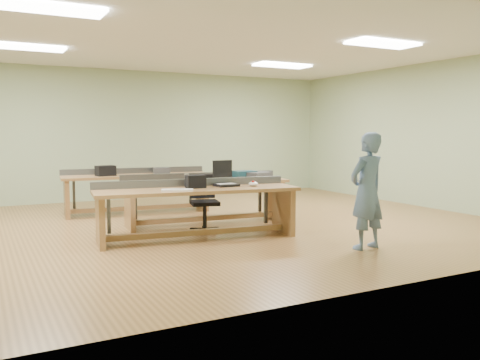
% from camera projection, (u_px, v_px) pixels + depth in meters
% --- Properties ---
extents(floor, '(10.00, 10.00, 0.00)m').
position_uv_depth(floor, '(203.00, 226.00, 8.53)').
color(floor, olive).
rests_on(floor, ground).
extents(ceiling, '(10.00, 10.00, 0.00)m').
position_uv_depth(ceiling, '(201.00, 44.00, 8.25)').
color(ceiling, silver).
rests_on(ceiling, wall_back).
extents(wall_back, '(10.00, 0.04, 3.00)m').
position_uv_depth(wall_back, '(135.00, 135.00, 11.92)').
color(wall_back, '#92A77F').
rests_on(wall_back, floor).
extents(wall_front, '(10.00, 0.04, 3.00)m').
position_uv_depth(wall_front, '(367.00, 139.00, 4.86)').
color(wall_front, '#92A77F').
rests_on(wall_front, floor).
extents(wall_right, '(0.04, 8.00, 3.00)m').
position_uv_depth(wall_right, '(420.00, 135.00, 10.69)').
color(wall_right, '#92A77F').
rests_on(wall_right, floor).
extents(fluor_panels, '(6.20, 3.50, 0.03)m').
position_uv_depth(fluor_panels, '(201.00, 46.00, 8.25)').
color(fluor_panels, white).
rests_on(fluor_panels, ceiling).
extents(workbench_front, '(3.05, 1.17, 0.86)m').
position_uv_depth(workbench_front, '(197.00, 201.00, 7.46)').
color(workbench_front, olive).
rests_on(workbench_front, floor).
extents(workbench_mid, '(2.86, 1.02, 0.86)m').
position_uv_depth(workbench_mid, '(206.00, 192.00, 8.68)').
color(workbench_mid, olive).
rests_on(workbench_mid, floor).
extents(workbench_back, '(2.88, 1.04, 0.86)m').
position_uv_depth(workbench_back, '(137.00, 184.00, 9.86)').
color(workbench_back, olive).
rests_on(workbench_back, floor).
extents(person, '(0.62, 0.45, 1.57)m').
position_uv_depth(person, '(367.00, 191.00, 6.78)').
color(person, slate).
rests_on(person, floor).
extents(laptop_base, '(0.34, 0.28, 0.04)m').
position_uv_depth(laptop_base, '(226.00, 185.00, 7.70)').
color(laptop_base, black).
rests_on(laptop_base, workbench_front).
extents(laptop_screen, '(0.33, 0.03, 0.26)m').
position_uv_depth(laptop_screen, '(222.00, 169.00, 7.79)').
color(laptop_screen, black).
rests_on(laptop_screen, laptop_base).
extents(keyboard, '(0.46, 0.29, 0.03)m').
position_uv_depth(keyboard, '(177.00, 190.00, 7.09)').
color(keyboard, beige).
rests_on(keyboard, workbench_front).
extents(trackball_mouse, '(0.14, 0.17, 0.07)m').
position_uv_depth(trackball_mouse, '(253.00, 184.00, 7.71)').
color(trackball_mouse, white).
rests_on(trackball_mouse, workbench_front).
extents(camera_bag, '(0.29, 0.20, 0.19)m').
position_uv_depth(camera_bag, '(196.00, 182.00, 7.46)').
color(camera_bag, black).
rests_on(camera_bag, workbench_front).
extents(task_chair, '(0.58, 0.58, 0.89)m').
position_uv_depth(task_chair, '(204.00, 211.00, 8.03)').
color(task_chair, black).
rests_on(task_chair, floor).
extents(parts_bin_teal, '(0.39, 0.31, 0.13)m').
position_uv_depth(parts_bin_teal, '(245.00, 174.00, 9.06)').
color(parts_bin_teal, '#13333E').
rests_on(parts_bin_teal, workbench_mid).
extents(parts_bin_grey, '(0.47, 0.38, 0.11)m').
position_uv_depth(parts_bin_grey, '(259.00, 175.00, 8.99)').
color(parts_bin_grey, '#353537').
rests_on(parts_bin_grey, workbench_mid).
extents(mug, '(0.14, 0.14, 0.10)m').
position_uv_depth(mug, '(216.00, 177.00, 8.70)').
color(mug, '#353537').
rests_on(mug, workbench_mid).
extents(drinks_can, '(0.08, 0.08, 0.13)m').
position_uv_depth(drinks_can, '(187.00, 178.00, 8.44)').
color(drinks_can, silver).
rests_on(drinks_can, workbench_mid).
extents(storage_box_back, '(0.37, 0.29, 0.19)m').
position_uv_depth(storage_box_back, '(105.00, 171.00, 9.52)').
color(storage_box_back, black).
rests_on(storage_box_back, workbench_back).
extents(tray_back, '(0.35, 0.29, 0.12)m').
position_uv_depth(tray_back, '(162.00, 171.00, 10.00)').
color(tray_back, '#353537').
rests_on(tray_back, workbench_back).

